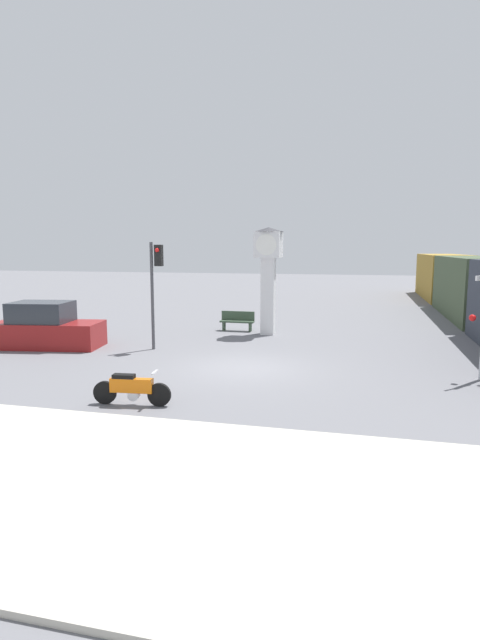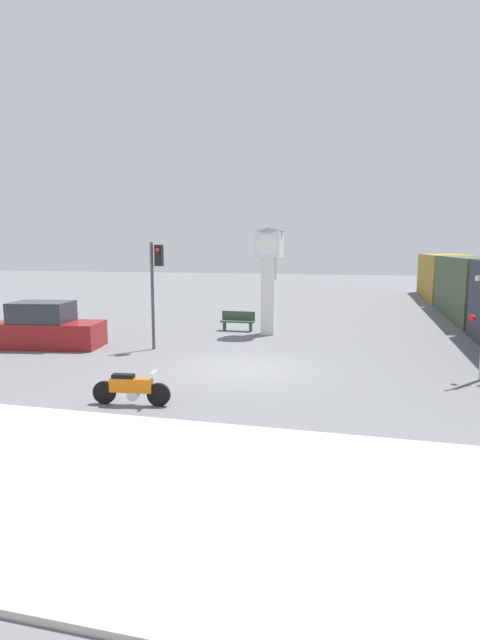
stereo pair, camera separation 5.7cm
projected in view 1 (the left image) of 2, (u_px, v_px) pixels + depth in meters
The scene contains 8 objects.
ground_plane at pixel (244, 368), 16.28m from camera, with size 120.00×120.00×0.00m, color slate.
sidewalk_strip at pixel (125, 484), 8.17m from camera, with size 36.00×6.00×0.10m.
motorcycle at pixel (132, 389), 12.39m from camera, with size 1.99×0.45×0.88m.
clock_tower at pixel (268, 264), 22.27m from camera, with size 1.36×1.36×4.80m.
freight_train at pixel (473, 287), 28.01m from camera, with size 2.80×33.49×3.40m.
traffic_light at pixel (155, 276), 18.91m from camera, with size 0.50×0.35×4.11m.
bench at pixel (237, 321), 23.60m from camera, with size 1.60×0.44×0.92m.
parked_car at pixel (46, 328), 19.67m from camera, with size 4.43×2.43×1.80m.
Camera 1 is at (3.66, -15.46, 3.88)m, focal length 28.00 mm.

